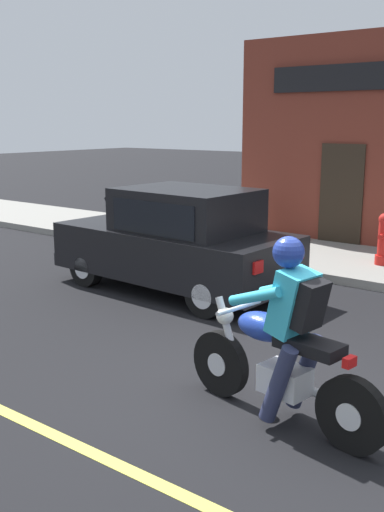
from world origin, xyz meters
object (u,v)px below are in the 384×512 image
(motorcycle_with_rider, at_px, (283,347))
(trash_bin, at_px, (253,215))
(fire_hydrant, at_px, (383,240))
(car_hatchback, at_px, (177,241))

(motorcycle_with_rider, xyz_separation_m, trash_bin, (6.28, 4.16, -0.04))
(fire_hydrant, xyz_separation_m, trash_bin, (0.64, 2.97, 0.06))
(motorcycle_with_rider, xyz_separation_m, fire_hydrant, (5.64, 1.19, -0.11))
(car_hatchback, bearing_deg, fire_hydrant, -34.70)
(fire_hydrant, bearing_deg, trash_bin, 77.81)
(motorcycle_with_rider, height_order, trash_bin, motorcycle_with_rider)
(car_hatchback, height_order, fire_hydrant, car_hatchback)
(trash_bin, bearing_deg, fire_hydrant, -102.19)
(motorcycle_with_rider, height_order, fire_hydrant, motorcycle_with_rider)
(fire_hydrant, bearing_deg, motorcycle_with_rider, -168.08)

